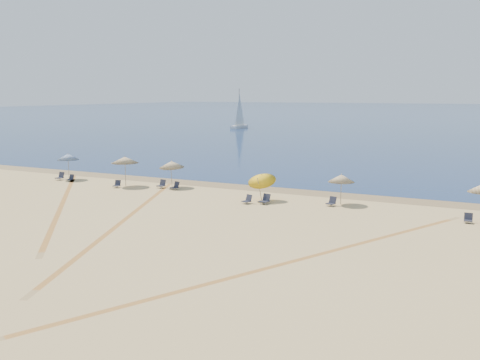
# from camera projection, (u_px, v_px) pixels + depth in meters

# --- Properties ---
(ground) EXTENTS (160.00, 160.00, 0.00)m
(ground) POSITION_uv_depth(u_px,v_px,m) (48.00, 273.00, 23.82)
(ground) COLOR tan
(ground) RESTS_ON ground
(ocean) EXTENTS (500.00, 500.00, 0.00)m
(ocean) POSITION_uv_depth(u_px,v_px,m) (449.00, 112.00, 224.10)
(ocean) COLOR #0C2151
(ocean) RESTS_ON ground
(wet_sand) EXTENTS (500.00, 500.00, 0.00)m
(wet_sand) POSITION_uv_depth(u_px,v_px,m) (260.00, 188.00, 45.19)
(wet_sand) COLOR olive
(wet_sand) RESTS_ON ground
(umbrella_0) EXTENTS (2.05, 2.05, 2.47)m
(umbrella_0) POSITION_uv_depth(u_px,v_px,m) (68.00, 157.00, 49.51)
(umbrella_0) COLOR gray
(umbrella_0) RESTS_ON ground
(umbrella_1) EXTENTS (2.34, 2.34, 2.64)m
(umbrella_1) POSITION_uv_depth(u_px,v_px,m) (125.00, 160.00, 45.88)
(umbrella_1) COLOR gray
(umbrella_1) RESTS_ON ground
(umbrella_2) EXTENTS (2.13, 2.17, 2.36)m
(umbrella_2) POSITION_uv_depth(u_px,v_px,m) (172.00, 164.00, 45.34)
(umbrella_2) COLOR gray
(umbrella_2) RESTS_ON ground
(umbrella_3) EXTENTS (2.12, 2.16, 2.42)m
(umbrella_3) POSITION_uv_depth(u_px,v_px,m) (261.00, 178.00, 39.75)
(umbrella_3) COLOR gray
(umbrella_3) RESTS_ON ground
(umbrella_4) EXTENTS (1.92, 1.92, 2.26)m
(umbrella_4) POSITION_uv_depth(u_px,v_px,m) (341.00, 178.00, 38.37)
(umbrella_4) COLOR gray
(umbrella_4) RESTS_ON ground
(chair_0) EXTENTS (0.62, 0.72, 0.72)m
(chair_0) POSITION_uv_depth(u_px,v_px,m) (60.00, 176.00, 49.52)
(chair_0) COLOR black
(chair_0) RESTS_ON ground
(chair_1) EXTENTS (0.53, 0.61, 0.60)m
(chair_1) POSITION_uv_depth(u_px,v_px,m) (71.00, 178.00, 48.89)
(chair_1) COLOR black
(chair_1) RESTS_ON ground
(chair_2) EXTENTS (0.62, 0.69, 0.63)m
(chair_2) POSITION_uv_depth(u_px,v_px,m) (117.00, 184.00, 45.51)
(chair_2) COLOR black
(chair_2) RESTS_ON ground
(chair_3) EXTENTS (0.65, 0.74, 0.70)m
(chair_3) POSITION_uv_depth(u_px,v_px,m) (162.00, 184.00, 45.35)
(chair_3) COLOR black
(chair_3) RESTS_ON ground
(chair_4) EXTENTS (0.73, 0.79, 0.67)m
(chair_4) POSITION_uv_depth(u_px,v_px,m) (175.00, 186.00, 44.48)
(chair_4) COLOR black
(chair_4) RESTS_ON ground
(chair_5) EXTENTS (0.74, 0.79, 0.65)m
(chair_5) POSITION_uv_depth(u_px,v_px,m) (248.00, 200.00, 38.87)
(chair_5) COLOR black
(chair_5) RESTS_ON ground
(chair_6) EXTENTS (0.75, 0.82, 0.73)m
(chair_6) POSITION_uv_depth(u_px,v_px,m) (265.00, 200.00, 38.76)
(chair_6) COLOR black
(chair_6) RESTS_ON ground
(chair_7) EXTENTS (0.71, 0.77, 0.66)m
(chair_7) POSITION_uv_depth(u_px,v_px,m) (332.00, 202.00, 38.08)
(chair_7) COLOR black
(chair_7) RESTS_ON ground
(chair_8) EXTENTS (0.53, 0.61, 0.61)m
(chair_8) POSITION_uv_depth(u_px,v_px,m) (468.00, 219.00, 33.09)
(chair_8) COLOR black
(chair_8) RESTS_ON ground
(sailboat_1) EXTENTS (1.73, 6.12, 9.06)m
(sailboat_1) POSITION_uv_depth(u_px,v_px,m) (239.00, 116.00, 122.08)
(sailboat_1) COLOR white
(sailboat_1) RESTS_ON ocean
(tire_tracks) EXTENTS (59.75, 45.37, 0.00)m
(tire_tracks) POSITION_uv_depth(u_px,v_px,m) (146.00, 221.00, 33.52)
(tire_tracks) COLOR tan
(tire_tracks) RESTS_ON ground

